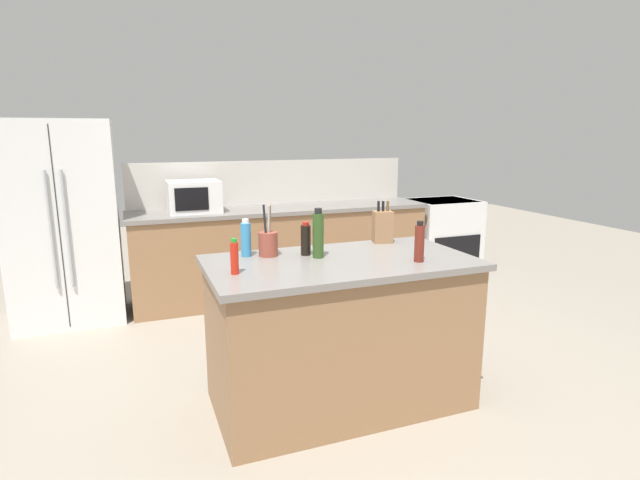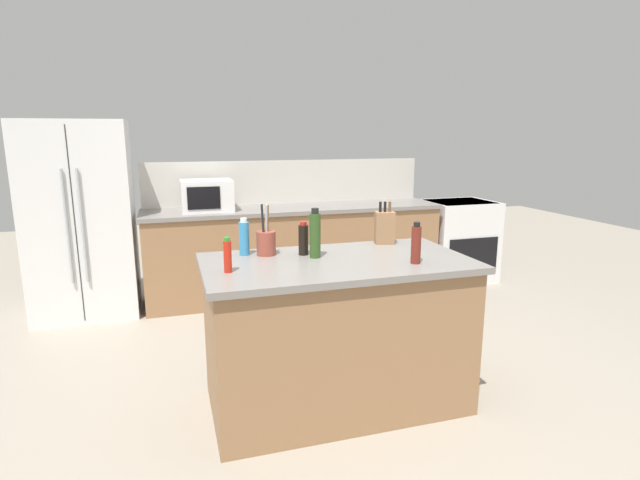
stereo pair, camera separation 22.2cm
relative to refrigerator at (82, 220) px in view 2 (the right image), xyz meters
name	(u,v)px [view 2 (the right image)]	position (x,y,z in m)	size (l,w,h in m)	color
ground_plane	(336,401)	(1.73, -2.25, -0.90)	(14.00, 14.00, 0.00)	gray
back_counter_run	(295,251)	(2.03, -0.05, -0.43)	(3.06, 0.66, 0.94)	#936B47
wall_backsplash	(288,182)	(2.03, 0.27, 0.27)	(3.02, 0.03, 0.46)	beige
kitchen_island	(337,333)	(1.73, -2.25, -0.43)	(1.61, 0.87, 0.94)	#936B47
refrigerator	(82,220)	(0.00, 0.00, 0.00)	(0.91, 0.75, 1.80)	white
range_oven	(458,240)	(3.98, -0.05, -0.43)	(0.76, 0.65, 0.92)	white
microwave	(207,195)	(1.14, -0.05, 0.19)	(0.49, 0.39, 0.30)	white
knife_block	(384,227)	(2.19, -1.91, 0.15)	(0.15, 0.13, 0.29)	#936B47
utensil_crock	(266,242)	(1.34, -2.00, 0.12)	(0.12, 0.12, 0.32)	brown
soy_sauce_bottle	(303,239)	(1.57, -2.06, 0.14)	(0.06, 0.06, 0.21)	black
olive_oil_bottle	(315,234)	(1.62, -2.15, 0.18)	(0.07, 0.07, 0.31)	#2D4C1E
vinegar_bottle	(416,244)	(2.14, -2.46, 0.15)	(0.06, 0.06, 0.24)	maroon
dish_soap_bottle	(244,238)	(1.21, -1.96, 0.15)	(0.06, 0.06, 0.23)	#3384BC
hot_sauce_bottle	(228,256)	(1.07, -2.33, 0.13)	(0.04, 0.04, 0.20)	red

